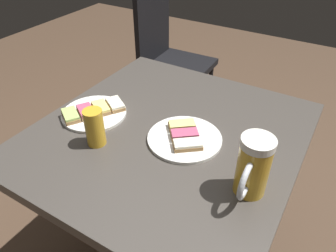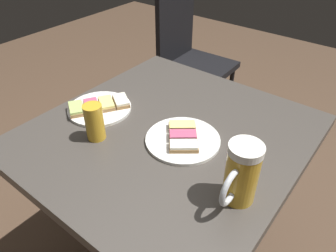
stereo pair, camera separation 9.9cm
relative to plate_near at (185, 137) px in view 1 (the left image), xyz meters
name	(u,v)px [view 1 (the left image)]	position (x,y,z in m)	size (l,w,h in m)	color
cafe_table	(168,165)	(0.07, -0.01, -0.16)	(0.79, 0.83, 0.74)	black
plate_near	(185,137)	(0.00, 0.00, 0.00)	(0.22, 0.22, 0.03)	white
plate_far	(94,112)	(0.33, 0.04, 0.00)	(0.22, 0.22, 0.03)	white
beer_mug	(253,167)	(-0.23, 0.10, 0.07)	(0.08, 0.14, 0.16)	gold
beer_glass_small	(95,127)	(0.22, 0.15, 0.05)	(0.06, 0.06, 0.11)	gold
cafe_chair	(168,56)	(0.59, -0.89, -0.21)	(0.39, 0.39, 0.92)	black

